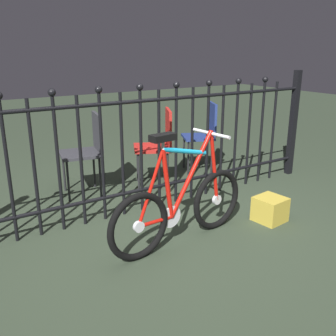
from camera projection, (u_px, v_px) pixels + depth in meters
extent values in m
plane|color=#2D3829|center=(186.00, 234.00, 3.27)|extent=(20.00, 20.00, 0.00)
cylinder|color=black|center=(9.00, 174.00, 2.97)|extent=(0.03, 0.03, 1.16)
cylinder|color=black|center=(34.00, 170.00, 3.07)|extent=(0.03, 0.03, 1.16)
cylinder|color=black|center=(59.00, 166.00, 3.17)|extent=(0.03, 0.03, 1.16)
sphere|color=black|center=(52.00, 92.00, 2.99)|extent=(0.06, 0.06, 0.06)
cylinder|color=black|center=(81.00, 163.00, 3.27)|extent=(0.03, 0.03, 1.16)
cylinder|color=black|center=(102.00, 159.00, 3.38)|extent=(0.03, 0.03, 1.16)
sphere|color=black|center=(99.00, 90.00, 3.19)|extent=(0.06, 0.06, 0.06)
cylinder|color=black|center=(122.00, 156.00, 3.48)|extent=(0.03, 0.03, 1.16)
cylinder|color=black|center=(141.00, 153.00, 3.58)|extent=(0.03, 0.03, 1.16)
sphere|color=black|center=(140.00, 87.00, 3.39)|extent=(0.06, 0.06, 0.06)
cylinder|color=black|center=(159.00, 150.00, 3.68)|extent=(0.03, 0.03, 1.16)
cylinder|color=black|center=(176.00, 147.00, 3.78)|extent=(0.03, 0.03, 1.16)
sphere|color=black|center=(176.00, 85.00, 3.59)|extent=(0.06, 0.06, 0.06)
cylinder|color=black|center=(192.00, 145.00, 3.88)|extent=(0.03, 0.03, 1.16)
cylinder|color=black|center=(207.00, 142.00, 3.98)|extent=(0.03, 0.03, 1.16)
sphere|color=black|center=(209.00, 83.00, 3.79)|extent=(0.06, 0.06, 0.06)
cylinder|color=black|center=(222.00, 140.00, 4.08)|extent=(0.03, 0.03, 1.16)
cylinder|color=black|center=(235.00, 138.00, 4.18)|extent=(0.03, 0.03, 1.16)
sphere|color=black|center=(239.00, 81.00, 3.99)|extent=(0.06, 0.06, 0.06)
cylinder|color=black|center=(249.00, 136.00, 4.28)|extent=(0.03, 0.03, 1.16)
cylinder|color=black|center=(261.00, 133.00, 4.38)|extent=(0.03, 0.03, 1.16)
sphere|color=black|center=(265.00, 79.00, 4.19)|extent=(0.06, 0.06, 0.06)
cylinder|color=black|center=(273.00, 132.00, 4.48)|extent=(0.03, 0.03, 1.16)
cylinder|color=black|center=(148.00, 188.00, 3.72)|extent=(4.07, 0.04, 0.04)
cylinder|color=black|center=(147.00, 100.00, 3.46)|extent=(4.07, 0.04, 0.04)
cube|color=black|center=(293.00, 124.00, 4.63)|extent=(0.07, 0.07, 1.27)
torus|color=black|center=(139.00, 227.00, 2.80)|extent=(0.54, 0.11, 0.53)
cylinder|color=silver|center=(139.00, 227.00, 2.80)|extent=(0.09, 0.04, 0.09)
torus|color=black|center=(217.00, 200.00, 3.30)|extent=(0.54, 0.11, 0.53)
cylinder|color=silver|center=(217.00, 200.00, 3.30)|extent=(0.09, 0.04, 0.09)
cylinder|color=red|center=(191.00, 174.00, 3.02)|extent=(0.44, 0.09, 0.65)
cylinder|color=#19A5D8|center=(185.00, 151.00, 2.92)|extent=(0.44, 0.09, 0.14)
cylinder|color=red|center=(167.00, 184.00, 2.88)|extent=(0.12, 0.05, 0.57)
cylinder|color=red|center=(156.00, 222.00, 2.90)|extent=(0.32, 0.07, 0.04)
cylinder|color=red|center=(151.00, 188.00, 2.79)|extent=(0.26, 0.05, 0.56)
cylinder|color=red|center=(214.00, 167.00, 3.17)|extent=(0.13, 0.05, 0.62)
cylinder|color=silver|center=(211.00, 132.00, 3.05)|extent=(0.03, 0.03, 0.02)
cylinder|color=silver|center=(211.00, 133.00, 3.05)|extent=(0.07, 0.40, 0.03)
cylinder|color=silver|center=(163.00, 145.00, 2.76)|extent=(0.03, 0.03, 0.07)
cube|color=black|center=(163.00, 137.00, 2.74)|extent=(0.21, 0.11, 0.05)
cylinder|color=silver|center=(171.00, 217.00, 2.99)|extent=(0.18, 0.03, 0.18)
cylinder|color=black|center=(68.00, 182.00, 3.88)|extent=(0.02, 0.02, 0.44)
cylinder|color=black|center=(64.00, 172.00, 4.17)|extent=(0.02, 0.02, 0.44)
cylinder|color=black|center=(100.00, 178.00, 4.00)|extent=(0.02, 0.02, 0.44)
cylinder|color=black|center=(94.00, 169.00, 4.29)|extent=(0.02, 0.02, 0.44)
cube|color=#2D2D33|center=(80.00, 154.00, 4.01)|extent=(0.48, 0.48, 0.03)
cube|color=#2D2D33|center=(98.00, 132.00, 4.01)|extent=(0.10, 0.39, 0.39)
cylinder|color=black|center=(139.00, 172.00, 4.18)|extent=(0.02, 0.02, 0.43)
cylinder|color=black|center=(138.00, 164.00, 4.48)|extent=(0.02, 0.02, 0.43)
cylinder|color=black|center=(167.00, 171.00, 4.21)|extent=(0.02, 0.02, 0.43)
cylinder|color=black|center=(164.00, 163.00, 4.51)|extent=(0.02, 0.02, 0.43)
cube|color=#A51E19|center=(152.00, 148.00, 4.28)|extent=(0.53, 0.53, 0.03)
cube|color=#A51E19|center=(169.00, 127.00, 4.23)|extent=(0.19, 0.35, 0.40)
cylinder|color=black|center=(188.00, 158.00, 4.71)|extent=(0.02, 0.02, 0.43)
cylinder|color=black|center=(184.00, 152.00, 4.98)|extent=(0.02, 0.02, 0.43)
cylinder|color=black|center=(212.00, 157.00, 4.74)|extent=(0.02, 0.02, 0.43)
cylinder|color=black|center=(206.00, 151.00, 5.02)|extent=(0.02, 0.02, 0.43)
cube|color=navy|center=(198.00, 137.00, 4.79)|extent=(0.49, 0.49, 0.03)
cube|color=navy|center=(212.00, 119.00, 4.75)|extent=(0.17, 0.33, 0.40)
cube|color=#B29933|center=(270.00, 209.00, 3.48)|extent=(0.28, 0.28, 0.23)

